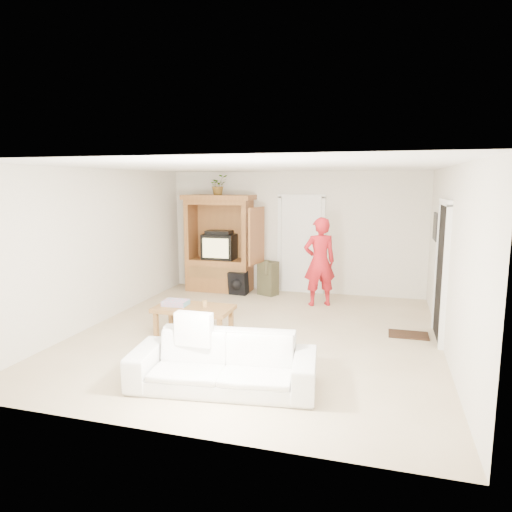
{
  "coord_description": "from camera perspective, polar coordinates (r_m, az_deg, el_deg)",
  "views": [
    {
      "loc": [
        1.87,
        -6.64,
        2.37
      ],
      "look_at": [
        -0.18,
        0.6,
        1.15
      ],
      "focal_mm": 32.0,
      "sensor_mm": 36.0,
      "label": 1
    }
  ],
  "objects": [
    {
      "name": "floor",
      "position": [
        7.29,
        0.11,
        -9.75
      ],
      "size": [
        6.0,
        6.0,
        0.0
      ],
      "primitive_type": "plane",
      "color": "tan",
      "rests_on": "ground"
    },
    {
      "name": "ceiling",
      "position": [
        6.9,
        0.11,
        11.12
      ],
      "size": [
        6.0,
        6.0,
        0.0
      ],
      "primitive_type": "plane",
      "rotation": [
        3.14,
        0.0,
        0.0
      ],
      "color": "white",
      "rests_on": "floor"
    },
    {
      "name": "wall_back",
      "position": [
        9.88,
        4.83,
        2.95
      ],
      "size": [
        5.5,
        0.0,
        5.5
      ],
      "primitive_type": "plane",
      "rotation": [
        1.57,
        0.0,
        0.0
      ],
      "color": "silver",
      "rests_on": "floor"
    },
    {
      "name": "wall_front",
      "position": [
        4.23,
        -11.03,
        -5.61
      ],
      "size": [
        5.5,
        0.0,
        5.5
      ],
      "primitive_type": "plane",
      "rotation": [
        -1.57,
        0.0,
        0.0
      ],
      "color": "silver",
      "rests_on": "floor"
    },
    {
      "name": "wall_left",
      "position": [
        8.16,
        -18.83,
        1.18
      ],
      "size": [
        0.0,
        6.0,
        6.0
      ],
      "primitive_type": "plane",
      "rotation": [
        1.57,
        0.0,
        1.57
      ],
      "color": "silver",
      "rests_on": "floor"
    },
    {
      "name": "wall_right",
      "position": [
        6.78,
        23.08,
        -0.61
      ],
      "size": [
        0.0,
        6.0,
        6.0
      ],
      "primitive_type": "plane",
      "rotation": [
        1.57,
        0.0,
        -1.57
      ],
      "color": "silver",
      "rests_on": "floor"
    },
    {
      "name": "armoire",
      "position": [
        10.03,
        -4.45,
        0.8
      ],
      "size": [
        1.82,
        1.14,
        2.1
      ],
      "color": "#9A652F",
      "rests_on": "floor"
    },
    {
      "name": "door_back",
      "position": [
        9.85,
        5.64,
        1.29
      ],
      "size": [
        0.85,
        0.05,
        2.04
      ],
      "primitive_type": "cube",
      "color": "white",
      "rests_on": "floor"
    },
    {
      "name": "doorway_right",
      "position": [
        7.41,
        22.19,
        -1.97
      ],
      "size": [
        0.05,
        0.9,
        2.04
      ],
      "primitive_type": "cube",
      "color": "black",
      "rests_on": "floor"
    },
    {
      "name": "framed_picture",
      "position": [
        8.62,
        21.54,
        3.44
      ],
      "size": [
        0.03,
        0.6,
        0.48
      ],
      "primitive_type": "cube",
      "color": "black",
      "rests_on": "wall_right"
    },
    {
      "name": "doormat",
      "position": [
        7.63,
        18.51,
        -9.31
      ],
      "size": [
        0.6,
        0.4,
        0.02
      ],
      "primitive_type": "cube",
      "color": "#382316",
      "rests_on": "floor"
    },
    {
      "name": "plant",
      "position": [
        9.9,
        -4.74,
        8.84
      ],
      "size": [
        0.5,
        0.5,
        0.42
      ],
      "primitive_type": "imported",
      "rotation": [
        0.0,
        0.0,
        0.77
      ],
      "color": "#4C7238",
      "rests_on": "armoire"
    },
    {
      "name": "man",
      "position": [
        8.85,
        7.95,
        -0.72
      ],
      "size": [
        0.74,
        0.63,
        1.72
      ],
      "primitive_type": "imported",
      "rotation": [
        0.0,
        0.0,
        3.56
      ],
      "color": "red",
      "rests_on": "floor"
    },
    {
      "name": "sofa",
      "position": [
        5.43,
        -4.15,
        -13.08
      ],
      "size": [
        2.22,
        1.09,
        0.62
      ],
      "primitive_type": "imported",
      "rotation": [
        0.0,
        0.0,
        0.12
      ],
      "color": "silver",
      "rests_on": "floor"
    },
    {
      "name": "coffee_table",
      "position": [
        7.24,
        -7.79,
        -6.73
      ],
      "size": [
        1.21,
        0.67,
        0.45
      ],
      "rotation": [
        0.0,
        0.0,
        -0.01
      ],
      "color": "olive",
      "rests_on": "floor"
    },
    {
      "name": "towel",
      "position": [
        7.34,
        -10.01,
        -5.78
      ],
      "size": [
        0.39,
        0.29,
        0.08
      ],
      "primitive_type": "cube",
      "rotation": [
        0.0,
        0.0,
        0.03
      ],
      "color": "#FF548A",
      "rests_on": "coffee_table"
    },
    {
      "name": "candle",
      "position": [
        7.2,
        -6.42,
        -5.91
      ],
      "size": [
        0.08,
        0.08,
        0.1
      ],
      "primitive_type": "cylinder",
      "color": "tan",
      "rests_on": "coffee_table"
    },
    {
      "name": "backpack_black",
      "position": [
        9.72,
        -2.22,
        -3.46
      ],
      "size": [
        0.41,
        0.26,
        0.48
      ],
      "primitive_type": null,
      "rotation": [
        0.0,
        0.0,
        -0.09
      ],
      "color": "black",
      "rests_on": "floor"
    },
    {
      "name": "backpack_olive",
      "position": [
        9.68,
        1.52,
        -2.79
      ],
      "size": [
        0.46,
        0.4,
        0.72
      ],
      "primitive_type": null,
      "rotation": [
        0.0,
        0.0,
        -0.4
      ],
      "color": "#47442B",
      "rests_on": "floor"
    }
  ]
}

